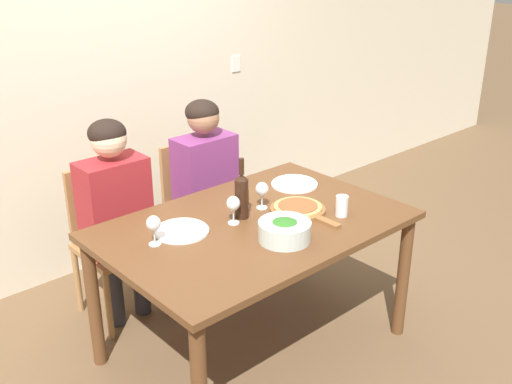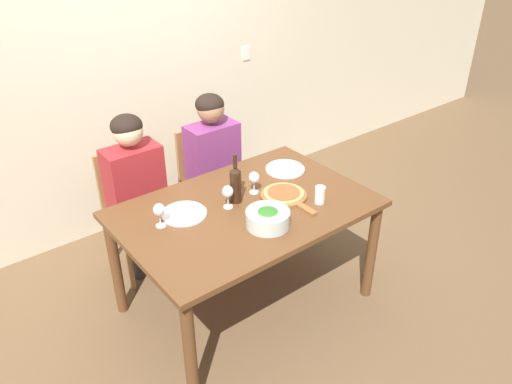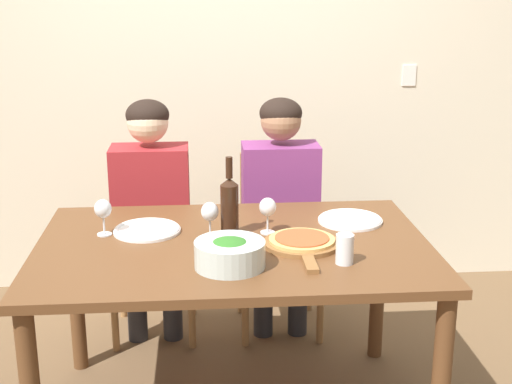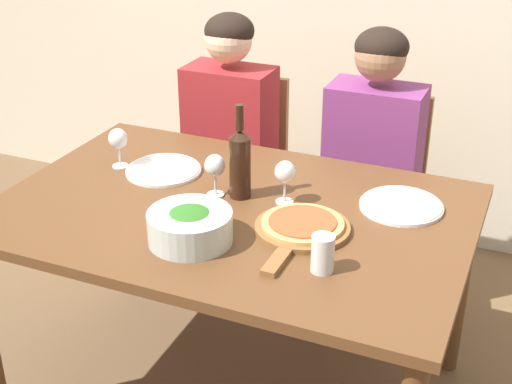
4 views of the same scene
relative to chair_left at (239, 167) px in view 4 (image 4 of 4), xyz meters
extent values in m
cube|color=brown|center=(0.37, -0.87, 0.27)|extent=(1.55, 1.04, 0.04)
cylinder|color=brown|center=(-0.34, -0.41, -0.12)|extent=(0.07, 0.07, 0.74)
cylinder|color=brown|center=(1.09, -0.41, -0.12)|extent=(0.07, 0.07, 0.74)
cube|color=#9E7042|center=(0.00, -0.07, -0.05)|extent=(0.42, 0.42, 0.04)
cube|color=#9E7042|center=(0.00, 0.12, 0.19)|extent=(0.38, 0.03, 0.45)
cylinder|color=#9E7042|center=(-0.19, -0.26, -0.28)|extent=(0.04, 0.04, 0.42)
cylinder|color=#9E7042|center=(0.19, -0.26, -0.28)|extent=(0.04, 0.04, 0.42)
cylinder|color=#9E7042|center=(-0.19, 0.12, -0.28)|extent=(0.04, 0.04, 0.42)
cylinder|color=#9E7042|center=(0.19, 0.12, -0.28)|extent=(0.04, 0.04, 0.42)
cube|color=#9E7042|center=(0.65, -0.07, -0.05)|extent=(0.42, 0.42, 0.04)
cube|color=#9E7042|center=(0.65, 0.12, 0.19)|extent=(0.38, 0.03, 0.45)
cylinder|color=#9E7042|center=(0.46, -0.26, -0.28)|extent=(0.04, 0.04, 0.42)
cylinder|color=#9E7042|center=(0.84, -0.26, -0.28)|extent=(0.04, 0.04, 0.42)
cylinder|color=#9E7042|center=(0.46, 0.12, -0.28)|extent=(0.04, 0.04, 0.42)
cylinder|color=#9E7042|center=(0.84, 0.12, -0.28)|extent=(0.04, 0.04, 0.42)
cylinder|color=#28282D|center=(-0.09, -0.15, -0.27)|extent=(0.10, 0.10, 0.46)
cylinder|color=#28282D|center=(0.09, -0.15, -0.27)|extent=(0.10, 0.10, 0.46)
cube|color=maroon|center=(0.00, -0.09, 0.23)|extent=(0.38, 0.22, 0.54)
cylinder|color=maroon|center=(-0.20, -0.34, 0.09)|extent=(0.07, 0.31, 0.14)
cylinder|color=maroon|center=(0.20, -0.34, 0.09)|extent=(0.07, 0.31, 0.14)
sphere|color=beige|center=(0.00, -0.09, 0.62)|extent=(0.20, 0.20, 0.20)
ellipsoid|color=black|center=(0.00, -0.08, 0.66)|extent=(0.21, 0.21, 0.15)
cylinder|color=#28282D|center=(0.56, -0.15, -0.27)|extent=(0.10, 0.10, 0.46)
cylinder|color=#28282D|center=(0.74, -0.15, -0.27)|extent=(0.10, 0.10, 0.46)
cube|color=#7A3370|center=(0.65, -0.09, 0.23)|extent=(0.38, 0.22, 0.54)
cylinder|color=#7A3370|center=(0.45, -0.34, 0.09)|extent=(0.07, 0.31, 0.14)
cylinder|color=#7A3370|center=(0.85, -0.34, 0.09)|extent=(0.07, 0.31, 0.14)
sphere|color=#9E7051|center=(0.65, -0.09, 0.62)|extent=(0.20, 0.20, 0.20)
ellipsoid|color=black|center=(0.65, -0.08, 0.66)|extent=(0.21, 0.21, 0.15)
cylinder|color=black|center=(0.36, -0.78, 0.39)|extent=(0.07, 0.07, 0.21)
cone|color=black|center=(0.36, -0.78, 0.51)|extent=(0.07, 0.07, 0.03)
cylinder|color=black|center=(0.36, -0.78, 0.57)|extent=(0.03, 0.03, 0.09)
cylinder|color=silver|center=(0.35, -1.12, 0.33)|extent=(0.26, 0.26, 0.10)
ellipsoid|color=#2D6B23|center=(0.35, -1.12, 0.34)|extent=(0.21, 0.21, 0.11)
cylinder|color=white|center=(0.02, -0.71, 0.29)|extent=(0.28, 0.28, 0.01)
torus|color=white|center=(0.02, -0.71, 0.30)|extent=(0.27, 0.27, 0.02)
cylinder|color=white|center=(0.89, -0.65, 0.29)|extent=(0.28, 0.28, 0.01)
torus|color=white|center=(0.89, -0.65, 0.30)|extent=(0.27, 0.27, 0.02)
cylinder|color=brown|center=(0.64, -0.92, 0.29)|extent=(0.30, 0.30, 0.02)
cube|color=brown|center=(0.64, -1.14, 0.29)|extent=(0.04, 0.14, 0.02)
cylinder|color=tan|center=(0.64, -0.92, 0.31)|extent=(0.26, 0.26, 0.01)
cylinder|color=#AD4C28|center=(0.64, -0.92, 0.32)|extent=(0.21, 0.21, 0.01)
cylinder|color=silver|center=(-0.15, -0.74, 0.29)|extent=(0.06, 0.06, 0.01)
cylinder|color=silver|center=(-0.15, -0.74, 0.33)|extent=(0.01, 0.01, 0.07)
ellipsoid|color=silver|center=(-0.15, -0.74, 0.40)|extent=(0.07, 0.07, 0.08)
ellipsoid|color=maroon|center=(-0.15, -0.74, 0.38)|extent=(0.06, 0.06, 0.03)
cylinder|color=silver|center=(0.52, -0.77, 0.29)|extent=(0.06, 0.06, 0.01)
cylinder|color=silver|center=(0.52, -0.77, 0.33)|extent=(0.01, 0.01, 0.07)
ellipsoid|color=silver|center=(0.52, -0.77, 0.40)|extent=(0.07, 0.07, 0.08)
ellipsoid|color=maroon|center=(0.52, -0.77, 0.38)|extent=(0.06, 0.06, 0.03)
cylinder|color=silver|center=(0.28, -0.81, 0.29)|extent=(0.06, 0.06, 0.01)
cylinder|color=silver|center=(0.28, -0.81, 0.33)|extent=(0.01, 0.01, 0.07)
ellipsoid|color=silver|center=(0.28, -0.81, 0.40)|extent=(0.07, 0.07, 0.08)
ellipsoid|color=maroon|center=(0.28, -0.81, 0.38)|extent=(0.06, 0.06, 0.03)
cylinder|color=silver|center=(0.77, -1.12, 0.34)|extent=(0.07, 0.07, 0.11)
camera|label=1|loc=(-1.48, -2.95, 1.63)|focal=42.00mm
camera|label=2|loc=(-1.19, -2.97, 1.92)|focal=35.00mm
camera|label=3|loc=(0.25, -3.51, 1.26)|focal=50.00mm
camera|label=4|loc=(1.26, -2.75, 1.37)|focal=50.00mm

